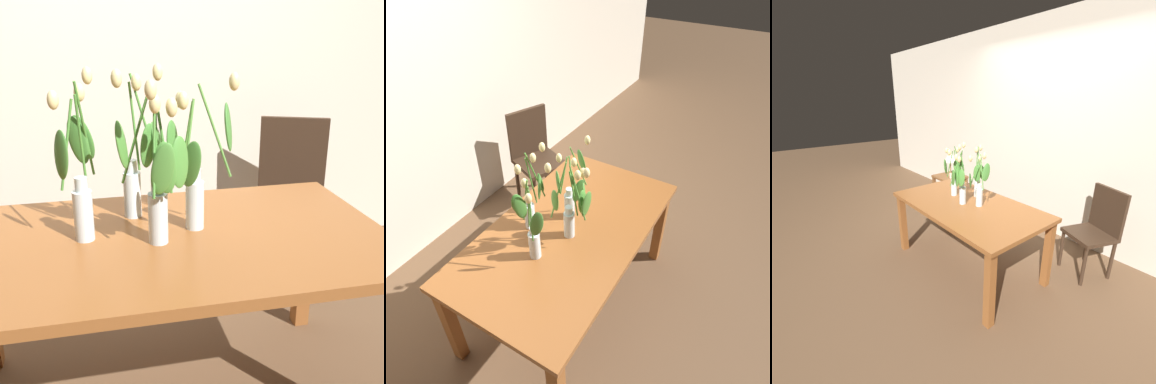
% 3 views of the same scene
% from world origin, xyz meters
% --- Properties ---
extents(room_wall_rear, '(9.00, 0.10, 2.70)m').
position_xyz_m(room_wall_rear, '(0.00, 1.43, 1.35)').
color(room_wall_rear, beige).
rests_on(room_wall_rear, ground).
extents(dining_table, '(1.60, 0.90, 0.74)m').
position_xyz_m(dining_table, '(0.00, 0.00, 0.65)').
color(dining_table, brown).
rests_on(dining_table, ground).
extents(tulip_vase_0, '(0.18, 0.11, 0.59)m').
position_xyz_m(tulip_vase_0, '(-0.08, 0.21, 0.92)').
color(tulip_vase_0, silver).
rests_on(tulip_vase_0, dining_table).
extents(tulip_vase_1, '(0.25, 0.22, 0.59)m').
position_xyz_m(tulip_vase_1, '(-0.05, -0.06, 0.97)').
color(tulip_vase_1, silver).
rests_on(tulip_vase_1, dining_table).
extents(tulip_vase_2, '(0.25, 0.20, 0.57)m').
position_xyz_m(tulip_vase_2, '(0.11, 0.05, 0.95)').
color(tulip_vase_2, silver).
rests_on(tulip_vase_2, dining_table).
extents(tulip_vase_3, '(0.16, 0.25, 0.58)m').
position_xyz_m(tulip_vase_3, '(-0.29, 0.06, 0.96)').
color(tulip_vase_3, silver).
rests_on(tulip_vase_3, dining_table).
extents(dining_chair, '(0.52, 0.52, 0.93)m').
position_xyz_m(dining_chair, '(0.91, 0.96, 0.52)').
color(dining_chair, '#382619').
rests_on(dining_chair, ground).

